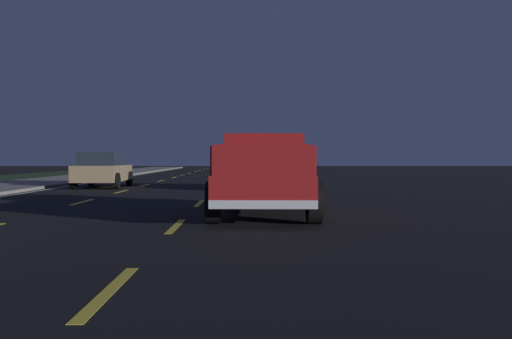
% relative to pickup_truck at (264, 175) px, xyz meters
% --- Properties ---
extents(ground, '(144.00, 144.00, 0.00)m').
position_rel_pickup_truck_xyz_m(ground, '(13.17, 3.51, -0.91)').
color(ground, black).
extents(sidewalk_shoulder, '(108.00, 4.00, 0.12)m').
position_rel_pickup_truck_xyz_m(sidewalk_shoulder, '(13.17, 10.96, -0.85)').
color(sidewalk_shoulder, gray).
rests_on(sidewalk_shoulder, ground).
extents(lane_markings, '(108.00, 7.04, 0.01)m').
position_rel_pickup_truck_xyz_m(lane_markings, '(16.06, 6.60, -0.91)').
color(lane_markings, yellow).
rests_on(lane_markings, ground).
extents(pickup_truck, '(5.49, 2.41, 1.87)m').
position_rel_pickup_truck_xyz_m(pickup_truck, '(0.00, 0.00, 0.00)').
color(pickup_truck, maroon).
rests_on(pickup_truck, ground).
extents(sedan_blue, '(4.44, 2.08, 1.54)m').
position_rel_pickup_truck_xyz_m(sedan_blue, '(11.40, -0.05, -0.13)').
color(sedan_blue, navy).
rests_on(sedan_blue, ground).
extents(sedan_tan, '(4.42, 2.05, 1.54)m').
position_rel_pickup_truck_xyz_m(sedan_tan, '(12.83, 6.80, -0.13)').
color(sedan_tan, '#9E845B').
rests_on(sedan_tan, ground).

